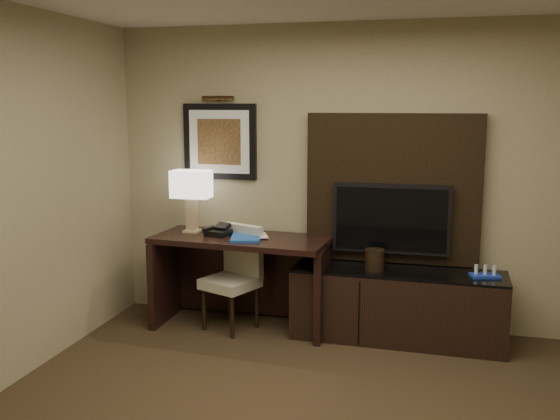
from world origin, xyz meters
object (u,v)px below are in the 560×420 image
(desk_chair, at_px, (230,282))
(credenza, at_px, (397,306))
(tv, at_px, (391,219))
(desk_phone, at_px, (218,230))
(minibar_tray, at_px, (485,272))
(desk, at_px, (242,282))
(ice_bucket, at_px, (374,260))
(table_lamp, at_px, (192,204))

(desk_chair, bearing_deg, credenza, 26.48)
(tv, relative_size, desk_phone, 5.03)
(desk_phone, xyz_separation_m, minibar_tray, (2.29, -0.02, -0.23))
(tv, xyz_separation_m, desk_phone, (-1.51, -0.19, -0.14))
(desk, xyz_separation_m, minibar_tray, (2.07, -0.02, 0.24))
(desk_chair, height_order, ice_bucket, desk_chair)
(desk_chair, distance_m, desk_phone, 0.47)
(tv, distance_m, desk_chair, 1.52)
(desk, bearing_deg, credenza, 4.69)
(credenza, distance_m, ice_bucket, 0.45)
(credenza, height_order, tv, tv)
(desk_phone, bearing_deg, tv, 22.16)
(desk, bearing_deg, ice_bucket, 3.00)
(credenza, height_order, desk_phone, desk_phone)
(tv, xyz_separation_m, table_lamp, (-1.80, -0.10, 0.07))
(table_lamp, height_order, minibar_tray, table_lamp)
(credenza, distance_m, desk_chair, 1.47)
(table_lamp, xyz_separation_m, ice_bucket, (1.68, -0.12, -0.39))
(table_lamp, bearing_deg, minibar_tray, -2.39)
(minibar_tray, bearing_deg, credenza, 178.13)
(table_lamp, bearing_deg, desk_chair, -22.76)
(desk, distance_m, minibar_tray, 2.09)
(desk, distance_m, desk_phone, 0.51)
(tv, bearing_deg, minibar_tray, -15.25)
(table_lamp, bearing_deg, desk_phone, -17.20)
(table_lamp, xyz_separation_m, desk_phone, (0.29, -0.09, -0.21))
(table_lamp, distance_m, desk_phone, 0.37)
(desk, xyz_separation_m, desk_chair, (-0.08, -0.08, 0.02))
(desk, distance_m, tv, 1.44)
(table_lamp, height_order, desk_phone, table_lamp)
(credenza, xyz_separation_m, desk_chair, (-1.46, -0.09, 0.13))
(minibar_tray, bearing_deg, desk_chair, -178.19)
(desk, relative_size, desk_phone, 7.80)
(tv, height_order, table_lamp, table_lamp)
(credenza, relative_size, minibar_tray, 7.64)
(ice_bucket, bearing_deg, minibar_tray, 0.85)
(tv, relative_size, ice_bucket, 5.52)
(credenza, bearing_deg, desk_phone, -178.31)
(credenza, xyz_separation_m, ice_bucket, (-0.20, -0.04, 0.40))
(tv, relative_size, minibar_tray, 4.30)
(credenza, bearing_deg, desk, -178.16)
(credenza, height_order, ice_bucket, ice_bucket)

